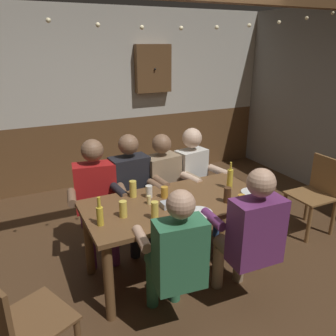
% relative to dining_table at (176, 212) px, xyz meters
% --- Properties ---
extents(ground_plane, '(6.74, 6.74, 0.00)m').
position_rel_dining_table_xyz_m(ground_plane, '(0.00, -0.08, -0.63)').
color(ground_plane, '#4C331E').
extents(back_wall_upper, '(5.62, 0.12, 1.59)m').
position_rel_dining_table_xyz_m(back_wall_upper, '(0.00, 2.56, 1.15)').
color(back_wall_upper, beige).
extents(back_wall_wainscot, '(5.62, 0.12, 0.99)m').
position_rel_dining_table_xyz_m(back_wall_wainscot, '(0.00, 2.56, -0.14)').
color(back_wall_wainscot, brown).
rests_on(back_wall_wainscot, ground_plane).
extents(dining_table, '(1.66, 0.81, 0.74)m').
position_rel_dining_table_xyz_m(dining_table, '(0.00, 0.00, 0.00)').
color(dining_table, brown).
rests_on(dining_table, ground_plane).
extents(person_0, '(0.59, 0.55, 1.21)m').
position_rel_dining_table_xyz_m(person_0, '(-0.57, 0.64, 0.04)').
color(person_0, '#AD1919').
rests_on(person_0, ground_plane).
extents(person_1, '(0.56, 0.54, 1.22)m').
position_rel_dining_table_xyz_m(person_1, '(-0.18, 0.64, 0.04)').
color(person_1, black).
rests_on(person_1, ground_plane).
extents(person_2, '(0.55, 0.57, 1.18)m').
position_rel_dining_table_xyz_m(person_2, '(0.20, 0.64, 0.02)').
color(person_2, '#997F60').
rests_on(person_2, ground_plane).
extents(person_3, '(0.53, 0.57, 1.21)m').
position_rel_dining_table_xyz_m(person_3, '(0.57, 0.62, 0.03)').
color(person_3, silver).
rests_on(person_3, ground_plane).
extents(person_4, '(0.53, 0.55, 1.20)m').
position_rel_dining_table_xyz_m(person_4, '(-0.32, -0.62, 0.02)').
color(person_4, '#33724C').
rests_on(person_4, ground_plane).
extents(person_5, '(0.56, 0.53, 1.24)m').
position_rel_dining_table_xyz_m(person_5, '(0.33, -0.64, 0.06)').
color(person_5, '#6B2D66').
rests_on(person_5, ground_plane).
extents(chair_empty_near_right, '(0.44, 0.44, 0.88)m').
position_rel_dining_table_xyz_m(chair_empty_near_right, '(1.81, -0.01, -0.16)').
color(chair_empty_near_right, brown).
rests_on(chair_empty_near_right, ground_plane).
extents(chair_empty_near_left, '(0.58, 0.58, 0.88)m').
position_rel_dining_table_xyz_m(chair_empty_near_left, '(-1.39, -0.62, -0.16)').
color(chair_empty_near_left, brown).
rests_on(chair_empty_near_left, ground_plane).
extents(table_candle, '(0.04, 0.04, 0.08)m').
position_rel_dining_table_xyz_m(table_candle, '(-0.24, 0.05, 0.15)').
color(table_candle, '#F9E08C').
rests_on(table_candle, dining_table).
extents(condiment_caddy, '(0.14, 0.10, 0.05)m').
position_rel_dining_table_xyz_m(condiment_caddy, '(-0.11, -0.07, 0.14)').
color(condiment_caddy, '#B2B7BC').
rests_on(condiment_caddy, dining_table).
extents(plate_0, '(0.20, 0.20, 0.01)m').
position_rel_dining_table_xyz_m(plate_0, '(0.73, -0.16, 0.12)').
color(plate_0, white).
rests_on(plate_0, dining_table).
extents(plate_1, '(0.23, 0.23, 0.01)m').
position_rel_dining_table_xyz_m(plate_1, '(0.06, -0.30, 0.12)').
color(plate_1, white).
rests_on(plate_1, dining_table).
extents(bottle_0, '(0.05, 0.05, 0.24)m').
position_rel_dining_table_xyz_m(bottle_0, '(-0.73, -0.12, 0.20)').
color(bottle_0, gold).
rests_on(bottle_0, dining_table).
extents(bottle_1, '(0.06, 0.06, 0.27)m').
position_rel_dining_table_xyz_m(bottle_1, '(0.60, 0.03, 0.22)').
color(bottle_1, gold).
rests_on(bottle_1, dining_table).
extents(pint_glass_0, '(0.06, 0.06, 0.12)m').
position_rel_dining_table_xyz_m(pint_glass_0, '(-0.19, 0.18, 0.17)').
color(pint_glass_0, white).
rests_on(pint_glass_0, dining_table).
extents(pint_glass_1, '(0.06, 0.06, 0.15)m').
position_rel_dining_table_xyz_m(pint_glass_1, '(-0.30, -0.22, 0.19)').
color(pint_glass_1, '#E5C64C').
rests_on(pint_glass_1, dining_table).
extents(pint_glass_2, '(0.06, 0.06, 0.11)m').
position_rel_dining_table_xyz_m(pint_glass_2, '(0.47, -0.34, 0.17)').
color(pint_glass_2, gold).
rests_on(pint_glass_2, dining_table).
extents(pint_glass_3, '(0.07, 0.07, 0.10)m').
position_rel_dining_table_xyz_m(pint_glass_3, '(-0.06, 0.12, 0.17)').
color(pint_glass_3, gold).
rests_on(pint_glass_3, dining_table).
extents(pint_glass_4, '(0.06, 0.06, 0.14)m').
position_rel_dining_table_xyz_m(pint_glass_4, '(-0.52, -0.07, 0.18)').
color(pint_glass_4, '#E5C64C').
rests_on(pint_glass_4, dining_table).
extents(pint_glass_5, '(0.07, 0.07, 0.16)m').
position_rel_dining_table_xyz_m(pint_glass_5, '(-0.31, 0.26, 0.19)').
color(pint_glass_5, '#E5C64C').
rests_on(pint_glass_5, dining_table).
extents(pint_glass_6, '(0.07, 0.07, 0.14)m').
position_rel_dining_table_xyz_m(pint_glass_6, '(0.40, -0.22, 0.18)').
color(pint_glass_6, '#4C2D19').
rests_on(pint_glass_6, dining_table).
extents(wall_dart_cabinet, '(0.56, 0.15, 0.70)m').
position_rel_dining_table_xyz_m(wall_dart_cabinet, '(0.85, 2.43, 1.09)').
color(wall_dart_cabinet, brown).
extents(string_lights, '(3.97, 0.04, 0.21)m').
position_rel_dining_table_xyz_m(string_lights, '(0.00, 0.28, 1.64)').
color(string_lights, '#F9EAB2').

